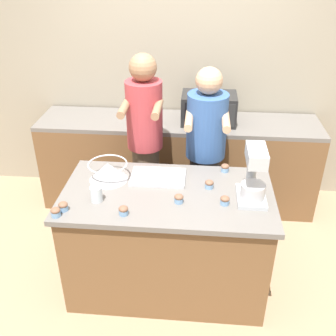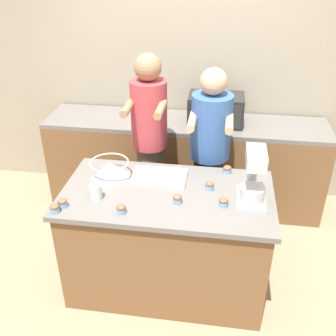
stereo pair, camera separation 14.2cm
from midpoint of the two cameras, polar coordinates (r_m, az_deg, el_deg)
name	(u,v)px [view 2 (the right image)]	position (r m, az deg, el deg)	size (l,w,h in m)	color
ground_plane	(167,281)	(3.44, 1.12, -16.05)	(16.00, 16.00, 0.00)	#937A5B
back_wall	(190,70)	(4.12, 4.21, 13.94)	(10.00, 0.06, 2.70)	gray
island_counter	(167,239)	(3.14, 1.20, -10.34)	(1.55, 0.84, 0.89)	brown
back_counter	(184,163)	(4.13, 3.37, 0.78)	(2.80, 0.60, 0.94)	brown
person_left	(150,145)	(3.46, -1.51, 3.31)	(0.33, 0.49, 1.73)	brown
person_right	(209,156)	(3.45, 7.18, 1.70)	(0.35, 0.51, 1.63)	#232328
stand_mixer	(253,180)	(2.76, 13.71, -1.70)	(0.20, 0.30, 0.40)	#B2B7BC
mixing_bowl	(110,169)	(3.03, -7.14, -0.17)	(0.30, 0.30, 0.14)	#BCBCC1
baking_tray	(159,176)	(3.03, 0.06, -1.22)	(0.42, 0.27, 0.04)	#BCBCC1
microwave_oven	(216,109)	(3.86, 8.00, 8.42)	(0.52, 0.35, 0.28)	black
drinking_glass	(96,192)	(2.80, -9.00, -3.46)	(0.08, 0.08, 0.11)	silver
cupcake_0	(63,203)	(2.78, -13.65, -4.95)	(0.07, 0.07, 0.07)	#759EC6
cupcake_1	(177,199)	(2.74, 2.86, -4.51)	(0.07, 0.07, 0.07)	#759EC6
cupcake_2	(210,185)	(2.91, 7.43, -2.54)	(0.07, 0.07, 0.07)	#759EC6
cupcake_3	(121,209)	(2.65, -5.30, -5.95)	(0.07, 0.07, 0.07)	#759EC6
cupcake_4	(227,169)	(3.14, 9.88, -0.22)	(0.07, 0.07, 0.07)	#759EC6
cupcake_5	(224,202)	(2.74, 9.54, -4.93)	(0.07, 0.07, 0.07)	#759EC6
cupcake_6	(55,208)	(2.74, -14.72, -5.68)	(0.07, 0.07, 0.07)	#759EC6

